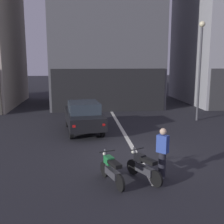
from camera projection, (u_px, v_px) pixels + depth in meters
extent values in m
plane|color=#232328|center=(136.00, 154.00, 11.43)|extent=(120.00, 120.00, 0.00)
cube|color=silver|center=(117.00, 122.00, 17.30)|extent=(0.20, 18.00, 0.01)
cube|color=black|center=(109.00, 90.00, 20.48)|extent=(8.43, 0.10, 3.20)
cylinder|color=black|center=(68.00, 121.00, 16.04)|extent=(0.25, 0.66, 0.64)
cylinder|color=black|center=(94.00, 120.00, 16.38)|extent=(0.25, 0.66, 0.64)
cylinder|color=black|center=(71.00, 132.00, 13.55)|extent=(0.25, 0.66, 0.64)
cylinder|color=black|center=(102.00, 131.00, 13.89)|extent=(0.25, 0.66, 0.64)
cube|color=black|center=(84.00, 118.00, 14.89)|extent=(2.22, 4.28, 0.66)
cube|color=#2D3842|center=(84.00, 107.00, 14.63)|extent=(1.77, 2.13, 0.56)
cube|color=red|center=(74.00, 126.00, 12.79)|extent=(0.15, 0.08, 0.12)
cube|color=red|center=(104.00, 125.00, 13.10)|extent=(0.15, 0.08, 0.12)
cylinder|color=#47474C|center=(199.00, 75.00, 17.25)|extent=(0.14, 0.14, 5.77)
sphere|color=beige|center=(202.00, 24.00, 16.69)|extent=(0.36, 0.36, 0.36)
cylinder|color=black|center=(104.00, 169.00, 9.13)|extent=(0.24, 0.51, 0.52)
cylinder|color=black|center=(120.00, 183.00, 8.11)|extent=(0.24, 0.51, 0.52)
cube|color=#38383D|center=(112.00, 173.00, 8.56)|extent=(0.43, 0.76, 0.22)
cube|color=black|center=(115.00, 164.00, 8.35)|extent=(0.40, 0.64, 0.12)
cube|color=#1E7238|center=(109.00, 160.00, 8.73)|extent=(0.33, 0.41, 0.24)
cylinder|color=#4C4C51|center=(106.00, 160.00, 8.93)|extent=(0.14, 0.25, 0.70)
cylinder|color=black|center=(107.00, 151.00, 8.80)|extent=(0.53, 0.21, 0.04)
sphere|color=silver|center=(105.00, 154.00, 9.01)|extent=(0.12, 0.12, 0.12)
cylinder|color=black|center=(132.00, 167.00, 9.33)|extent=(0.31, 0.49, 0.52)
cylinder|color=black|center=(156.00, 179.00, 8.40)|extent=(0.31, 0.49, 0.52)
cube|color=#38383D|center=(145.00, 170.00, 8.80)|extent=(0.53, 0.74, 0.22)
cube|color=black|center=(148.00, 161.00, 8.61)|extent=(0.48, 0.63, 0.12)
cube|color=black|center=(140.00, 158.00, 8.95)|extent=(0.37, 0.42, 0.24)
cylinder|color=#4C4C51|center=(135.00, 158.00, 9.14)|extent=(0.17, 0.24, 0.70)
cylinder|color=black|center=(137.00, 149.00, 9.01)|extent=(0.50, 0.29, 0.04)
sphere|color=silver|center=(133.00, 152.00, 9.21)|extent=(0.12, 0.12, 0.12)
cylinder|color=#23232D|center=(162.00, 165.00, 9.05)|extent=(0.24, 0.24, 0.86)
cube|color=#334CA5|center=(163.00, 144.00, 8.92)|extent=(0.41, 0.41, 0.58)
sphere|color=beige|center=(163.00, 132.00, 8.84)|extent=(0.22, 0.22, 0.22)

